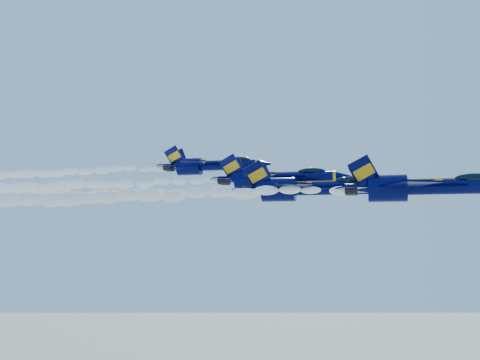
% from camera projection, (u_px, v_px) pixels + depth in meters
% --- Properties ---
extents(jet_lead, '(19.81, 16.25, 7.36)m').
position_uv_depth(jet_lead, '(424.00, 187.00, 58.85)').
color(jet_lead, '#010237').
extents(smoke_trail_jet_lead, '(63.55, 2.68, 2.41)m').
position_uv_depth(smoke_trail_jet_lead, '(94.00, 197.00, 68.36)').
color(smoke_trail_jet_lead, white).
extents(jet_second, '(20.12, 16.51, 7.48)m').
position_uv_depth(jet_second, '(310.00, 188.00, 67.97)').
color(jet_second, '#010237').
extents(smoke_trail_jet_second, '(63.55, 2.73, 2.45)m').
position_uv_depth(smoke_trail_jet_second, '(32.00, 197.00, 77.51)').
color(smoke_trail_jet_second, white).
extents(jet_third, '(20.00, 16.41, 7.43)m').
position_uv_depth(jet_third, '(276.00, 178.00, 78.56)').
color(jet_third, '#010237').
extents(smoke_trail_jet_third, '(63.55, 2.71, 2.44)m').
position_uv_depth(smoke_trail_jet_third, '(35.00, 187.00, 88.09)').
color(smoke_trail_jet_third, white).
extents(jet_fourth, '(18.92, 15.52, 7.03)m').
position_uv_depth(jet_fourth, '(211.00, 165.00, 90.29)').
color(jet_fourth, '#010237').
extents(smoke_trail_jet_fourth, '(63.55, 2.56, 2.31)m').
position_uv_depth(smoke_trail_jet_fourth, '(7.00, 175.00, 99.71)').
color(smoke_trail_jet_fourth, white).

